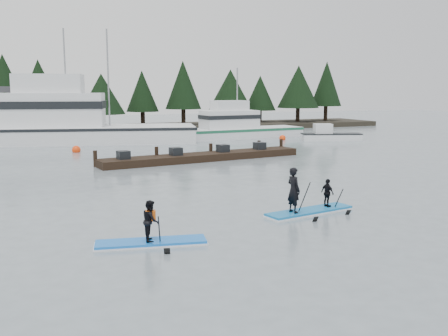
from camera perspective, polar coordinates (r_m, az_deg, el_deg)
name	(u,v)px	position (r m, az deg, el deg)	size (l,w,h in m)	color
ground	(290,224)	(17.65, 7.58, -6.31)	(160.00, 160.00, 0.00)	slate
far_shore	(100,129)	(57.50, -14.01, 4.32)	(70.00, 8.00, 0.60)	#2D281E
treeline	(100,132)	(57.52, -14.00, 4.02)	(60.00, 4.00, 8.00)	black
fishing_boat_large	(73,133)	(46.03, -16.92, 3.83)	(20.85, 10.31, 11.07)	white
fishing_boat_medium	(239,132)	(49.10, 1.76, 4.09)	(12.33, 4.36, 7.53)	white
skiff	(331,137)	(47.54, 12.16, 3.50)	(5.42, 1.63, 0.63)	white
floating_dock	(203,157)	(33.08, -2.37, 1.28)	(14.12, 1.88, 0.47)	black
buoy_b	(76,152)	(39.06, -16.52, 1.74)	(0.64, 0.64, 0.64)	#FC3D0C
buoy_c	(282,140)	(47.08, 6.69, 3.20)	(0.60, 0.60, 0.60)	#FC3D0C
paddleboard_solo	(151,231)	(15.24, -8.35, -7.11)	(3.40, 1.46, 1.82)	blue
paddleboard_duo	(307,199)	(19.02, 9.41, -3.53)	(3.75, 1.51, 2.32)	#126BAF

